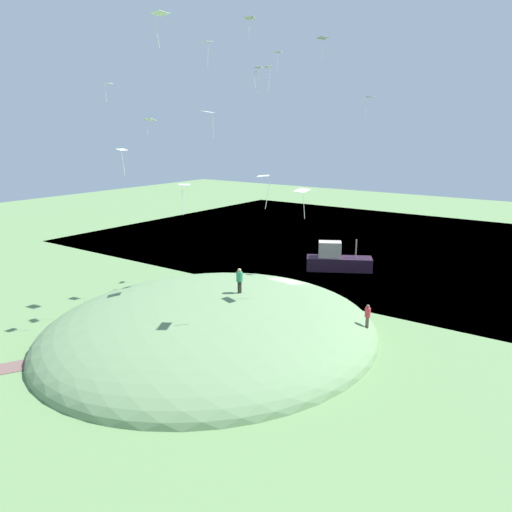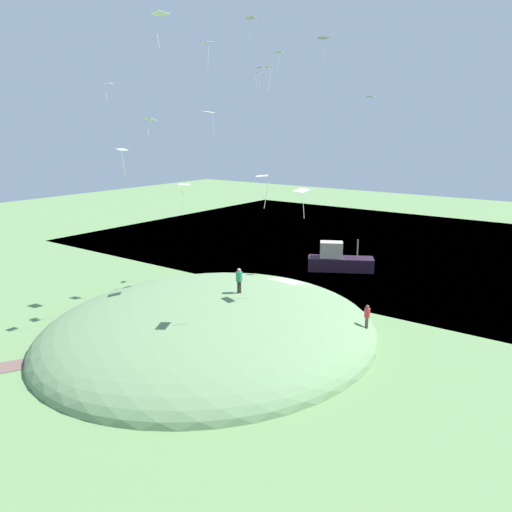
{
  "view_description": "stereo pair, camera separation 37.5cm",
  "coord_description": "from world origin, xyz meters",
  "px_view_note": "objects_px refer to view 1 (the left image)",
  "views": [
    {
      "loc": [
        34.35,
        21.48,
        14.39
      ],
      "look_at": [
        3.76,
        -0.55,
        5.0
      ],
      "focal_mm": 35.84,
      "sensor_mm": 36.0,
      "label": 1
    },
    {
      "loc": [
        34.12,
        21.78,
        14.39
      ],
      "look_at": [
        3.76,
        -0.55,
        5.0
      ],
      "focal_mm": 35.84,
      "sensor_mm": 36.0,
      "label": 2
    }
  ],
  "objects_px": {
    "kite_5": "(184,186)",
    "kite_8": "(259,69)",
    "kite_13": "(278,54)",
    "boat_on_lake": "(337,260)",
    "kite_14": "(208,113)",
    "kite_2": "(322,39)",
    "kite_12": "(206,44)",
    "kite_15": "(302,192)",
    "person_near_shore": "(240,278)",
    "kite_3": "(160,15)",
    "kite_7": "(268,68)",
    "person_walking_path": "(368,313)",
    "kite_10": "(149,120)",
    "kite_4": "(250,19)",
    "kite_11": "(264,178)",
    "kite_0": "(368,99)",
    "kite_1": "(107,85)",
    "kite_9": "(256,73)",
    "kite_6": "(122,152)"
  },
  "relations": [
    {
      "from": "person_walking_path",
      "to": "kite_5",
      "type": "relative_size",
      "value": 0.73
    },
    {
      "from": "kite_8",
      "to": "kite_13",
      "type": "height_order",
      "value": "kite_13"
    },
    {
      "from": "kite_6",
      "to": "kite_15",
      "type": "distance_m",
      "value": 12.91
    },
    {
      "from": "kite_12",
      "to": "kite_14",
      "type": "height_order",
      "value": "kite_12"
    },
    {
      "from": "kite_5",
      "to": "kite_7",
      "type": "bearing_deg",
      "value": 154.84
    },
    {
      "from": "kite_0",
      "to": "kite_4",
      "type": "distance_m",
      "value": 11.57
    },
    {
      "from": "kite_8",
      "to": "kite_0",
      "type": "bearing_deg",
      "value": 106.88
    },
    {
      "from": "boat_on_lake",
      "to": "kite_12",
      "type": "xyz_separation_m",
      "value": [
        17.28,
        -2.38,
        19.27
      ]
    },
    {
      "from": "kite_14",
      "to": "kite_13",
      "type": "bearing_deg",
      "value": 164.66
    },
    {
      "from": "kite_7",
      "to": "boat_on_lake",
      "type": "bearing_deg",
      "value": -179.07
    },
    {
      "from": "kite_7",
      "to": "kite_11",
      "type": "relative_size",
      "value": 0.91
    },
    {
      "from": "kite_9",
      "to": "kite_14",
      "type": "height_order",
      "value": "kite_9"
    },
    {
      "from": "kite_1",
      "to": "kite_6",
      "type": "height_order",
      "value": "kite_1"
    },
    {
      "from": "kite_5",
      "to": "kite_13",
      "type": "bearing_deg",
      "value": 170.15
    },
    {
      "from": "kite_3",
      "to": "kite_8",
      "type": "distance_m",
      "value": 13.13
    },
    {
      "from": "boat_on_lake",
      "to": "kite_14",
      "type": "relative_size",
      "value": 3.48
    },
    {
      "from": "person_near_shore",
      "to": "kite_12",
      "type": "bearing_deg",
      "value": -98.28
    },
    {
      "from": "person_walking_path",
      "to": "kite_5",
      "type": "xyz_separation_m",
      "value": [
        3.8,
        -13.1,
        8.14
      ]
    },
    {
      "from": "boat_on_lake",
      "to": "person_near_shore",
      "type": "bearing_deg",
      "value": 66.35
    },
    {
      "from": "kite_8",
      "to": "kite_10",
      "type": "distance_m",
      "value": 10.75
    },
    {
      "from": "kite_0",
      "to": "kite_13",
      "type": "relative_size",
      "value": 1.41
    },
    {
      "from": "kite_10",
      "to": "kite_13",
      "type": "distance_m",
      "value": 11.78
    },
    {
      "from": "kite_6",
      "to": "kite_7",
      "type": "xyz_separation_m",
      "value": [
        -9.58,
        5.76,
        6.01
      ]
    },
    {
      "from": "kite_4",
      "to": "kite_12",
      "type": "distance_m",
      "value": 6.86
    },
    {
      "from": "kite_10",
      "to": "kite_14",
      "type": "bearing_deg",
      "value": 105.14
    },
    {
      "from": "kite_2",
      "to": "kite_13",
      "type": "bearing_deg",
      "value": -18.96
    },
    {
      "from": "kite_2",
      "to": "kite_13",
      "type": "relative_size",
      "value": 1.2
    },
    {
      "from": "kite_13",
      "to": "kite_15",
      "type": "xyz_separation_m",
      "value": [
        7.46,
        6.99,
        -10.0
      ]
    },
    {
      "from": "kite_6",
      "to": "kite_9",
      "type": "bearing_deg",
      "value": 179.38
    },
    {
      "from": "kite_6",
      "to": "kite_12",
      "type": "height_order",
      "value": "kite_12"
    },
    {
      "from": "kite_3",
      "to": "kite_12",
      "type": "height_order",
      "value": "kite_3"
    },
    {
      "from": "person_walking_path",
      "to": "kite_4",
      "type": "bearing_deg",
      "value": -28.91
    },
    {
      "from": "kite_12",
      "to": "kite_8",
      "type": "bearing_deg",
      "value": -171.43
    },
    {
      "from": "kite_6",
      "to": "kite_13",
      "type": "height_order",
      "value": "kite_13"
    },
    {
      "from": "kite_5",
      "to": "kite_8",
      "type": "xyz_separation_m",
      "value": [
        -10.51,
        -0.84,
        9.03
      ]
    },
    {
      "from": "person_walking_path",
      "to": "kite_13",
      "type": "xyz_separation_m",
      "value": [
        -5.87,
        -11.42,
        18.12
      ]
    },
    {
      "from": "kite_10",
      "to": "kite_13",
      "type": "bearing_deg",
      "value": 139.44
    },
    {
      "from": "kite_1",
      "to": "kite_9",
      "type": "height_order",
      "value": "kite_9"
    },
    {
      "from": "kite_7",
      "to": "kite_10",
      "type": "bearing_deg",
      "value": -60.07
    },
    {
      "from": "kite_5",
      "to": "kite_9",
      "type": "distance_m",
      "value": 15.66
    },
    {
      "from": "kite_11",
      "to": "kite_3",
      "type": "bearing_deg",
      "value": -91.28
    },
    {
      "from": "kite_3",
      "to": "kite_13",
      "type": "distance_m",
      "value": 12.14
    },
    {
      "from": "kite_2",
      "to": "kite_12",
      "type": "bearing_deg",
      "value": -13.52
    },
    {
      "from": "kite_1",
      "to": "kite_6",
      "type": "xyz_separation_m",
      "value": [
        0.34,
        1.55,
        -4.56
      ]
    },
    {
      "from": "kite_2",
      "to": "kite_7",
      "type": "xyz_separation_m",
      "value": [
        7.85,
        -0.25,
        -3.07
      ]
    },
    {
      "from": "kite_11",
      "to": "kite_0",
      "type": "bearing_deg",
      "value": -177.64
    },
    {
      "from": "person_near_shore",
      "to": "kite_15",
      "type": "height_order",
      "value": "kite_15"
    },
    {
      "from": "kite_1",
      "to": "kite_15",
      "type": "xyz_separation_m",
      "value": [
        -5.09,
        13.0,
        -7.07
      ]
    },
    {
      "from": "kite_1",
      "to": "kite_13",
      "type": "relative_size",
      "value": 0.82
    },
    {
      "from": "person_walking_path",
      "to": "kite_11",
      "type": "height_order",
      "value": "kite_11"
    }
  ]
}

